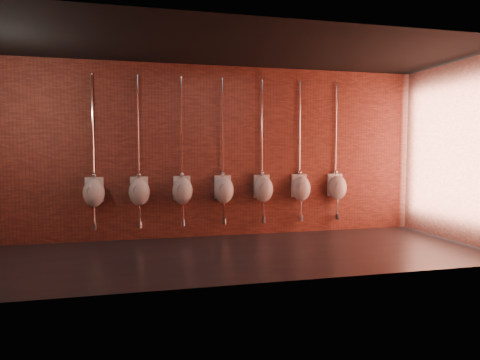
# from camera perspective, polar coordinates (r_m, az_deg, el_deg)

# --- Properties ---
(ground) EXTENTS (8.50, 8.50, 0.00)m
(ground) POSITION_cam_1_polar(r_m,az_deg,el_deg) (6.76, -2.30, -9.94)
(ground) COLOR black
(ground) RESTS_ON ground
(room_shell) EXTENTS (8.54, 3.04, 3.22)m
(room_shell) POSITION_cam_1_polar(r_m,az_deg,el_deg) (6.57, -2.35, 7.35)
(room_shell) COLOR black
(room_shell) RESTS_ON ground
(urinal_0) EXTENTS (0.39, 0.35, 2.72)m
(urinal_0) POSITION_cam_1_polar(r_m,az_deg,el_deg) (7.87, -18.92, -1.53)
(urinal_0) COLOR white
(urinal_0) RESTS_ON ground
(urinal_1) EXTENTS (0.39, 0.35, 2.72)m
(urinal_1) POSITION_cam_1_polar(r_m,az_deg,el_deg) (7.84, -13.30, -1.44)
(urinal_1) COLOR white
(urinal_1) RESTS_ON ground
(urinal_2) EXTENTS (0.39, 0.35, 2.72)m
(urinal_2) POSITION_cam_1_polar(r_m,az_deg,el_deg) (7.88, -7.68, -1.34)
(urinal_2) COLOR white
(urinal_2) RESTS_ON ground
(urinal_3) EXTENTS (0.39, 0.35, 2.72)m
(urinal_3) POSITION_cam_1_polar(r_m,az_deg,el_deg) (7.99, -2.18, -1.23)
(urinal_3) COLOR white
(urinal_3) RESTS_ON ground
(urinal_4) EXTENTS (0.39, 0.35, 2.72)m
(urinal_4) POSITION_cam_1_polar(r_m,az_deg,el_deg) (8.18, 3.12, -1.11)
(urinal_4) COLOR white
(urinal_4) RESTS_ON ground
(urinal_5) EXTENTS (0.39, 0.35, 2.72)m
(urinal_5) POSITION_cam_1_polar(r_m,az_deg,el_deg) (8.43, 8.15, -1.00)
(urinal_5) COLOR white
(urinal_5) RESTS_ON ground
(urinal_6) EXTENTS (0.39, 0.35, 2.72)m
(urinal_6) POSITION_cam_1_polar(r_m,az_deg,el_deg) (8.75, 12.84, -0.88)
(urinal_6) COLOR white
(urinal_6) RESTS_ON ground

